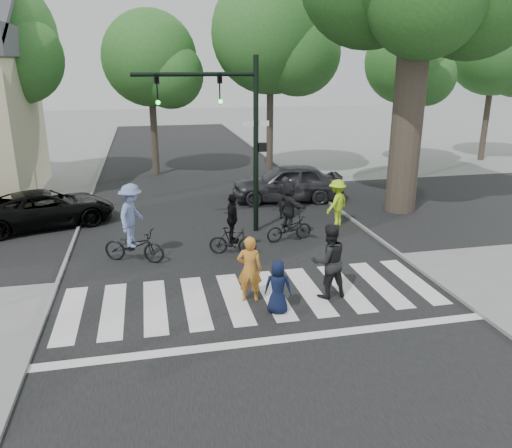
{
  "coord_description": "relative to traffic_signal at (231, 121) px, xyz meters",
  "views": [
    {
      "loc": [
        -2.45,
        -10.4,
        5.69
      ],
      "look_at": [
        0.5,
        3.0,
        1.3
      ],
      "focal_mm": 35.0,
      "sensor_mm": 36.0,
      "label": 1
    }
  ],
  "objects": [
    {
      "name": "curb_right",
      "position": [
        4.7,
        -1.2,
        -3.85
      ],
      "size": [
        0.1,
        70.0,
        0.1
      ],
      "primitive_type": "cube",
      "color": "gray",
      "rests_on": "ground"
    },
    {
      "name": "car_grey",
      "position": [
        3.06,
        3.8,
        -3.09
      ],
      "size": [
        4.94,
        2.46,
        1.62
      ],
      "primitive_type": "imported",
      "rotation": [
        0.0,
        0.0,
        -1.69
      ],
      "color": "#303035",
      "rests_on": "ground"
    },
    {
      "name": "bg_tree_4",
      "position": [
        11.88,
        9.93,
        1.73
      ],
      "size": [
        4.83,
        4.6,
        8.15
      ],
      "color": "brown",
      "rests_on": "ground"
    },
    {
      "name": "cyclist_left",
      "position": [
        -3.36,
        -2.07,
        -2.86
      ],
      "size": [
        2.0,
        1.41,
        2.41
      ],
      "color": "black",
      "rests_on": "ground"
    },
    {
      "name": "ground",
      "position": [
        -0.35,
        -6.2,
        -3.9
      ],
      "size": [
        120.0,
        120.0,
        0.0
      ],
      "primitive_type": "plane",
      "color": "gray",
      "rests_on": "ground"
    },
    {
      "name": "curb_left",
      "position": [
        -5.4,
        -1.2,
        -3.85
      ],
      "size": [
        0.1,
        70.0,
        0.1
      ],
      "primitive_type": "cube",
      "color": "gray",
      "rests_on": "ground"
    },
    {
      "name": "pedestrian_adult",
      "position": [
        1.5,
        -5.58,
        -2.93
      ],
      "size": [
        1.03,
        0.84,
        1.95
      ],
      "primitive_type": "imported",
      "rotation": [
        0.0,
        0.0,
        3.26
      ],
      "color": "black",
      "rests_on": "ground"
    },
    {
      "name": "pedestrian_child",
      "position": [
        0.03,
        -6.16,
        -3.24
      ],
      "size": [
        0.75,
        0.6,
        1.32
      ],
      "primitive_type": "imported",
      "rotation": [
        0.0,
        0.0,
        2.83
      ],
      "color": "#0E1633",
      "rests_on": "ground"
    },
    {
      "name": "bg_tree_3",
      "position": [
        3.95,
        9.07,
        3.04
      ],
      "size": [
        6.3,
        6.0,
        10.2
      ],
      "color": "brown",
      "rests_on": "ground"
    },
    {
      "name": "traffic_signal",
      "position": [
        0.0,
        0.0,
        0.0
      ],
      "size": [
        4.45,
        0.29,
        6.0
      ],
      "color": "black",
      "rests_on": "ground"
    },
    {
      "name": "cyclist_right",
      "position": [
        1.71,
        -1.26,
        -2.98
      ],
      "size": [
        1.71,
        1.59,
        2.07
      ],
      "color": "black",
      "rests_on": "ground"
    },
    {
      "name": "road_stem",
      "position": [
        -0.35,
        -1.2,
        -3.9
      ],
      "size": [
        10.0,
        70.0,
        0.01
      ],
      "primitive_type": "cube",
      "color": "black",
      "rests_on": "ground"
    },
    {
      "name": "cyclist_mid",
      "position": [
        -0.36,
        -2.12,
        -3.1
      ],
      "size": [
        1.55,
        0.98,
        1.95
      ],
      "color": "black",
      "rests_on": "ground"
    },
    {
      "name": "bystander_dark",
      "position": [
        2.24,
        1.18,
        -3.06
      ],
      "size": [
        0.71,
        0.59,
        1.67
      ],
      "primitive_type": "imported",
      "rotation": [
        0.0,
        0.0,
        2.79
      ],
      "color": "black",
      "rests_on": "ground"
    },
    {
      "name": "crosswalk",
      "position": [
        -0.35,
        -5.54,
        -3.89
      ],
      "size": [
        10.0,
        3.85,
        0.01
      ],
      "color": "silver",
      "rests_on": "ground"
    },
    {
      "name": "bystander_hivis",
      "position": [
        3.87,
        -0.05,
        -3.03
      ],
      "size": [
        1.29,
        1.19,
        1.74
      ],
      "primitive_type": "imported",
      "rotation": [
        0.0,
        0.0,
        3.79
      ],
      "color": "#BAEB21",
      "rests_on": "ground"
    },
    {
      "name": "car_suv",
      "position": [
        -6.55,
        2.23,
        -3.23
      ],
      "size": [
        5.25,
        3.56,
        1.34
      ],
      "primitive_type": "imported",
      "rotation": [
        0.0,
        0.0,
        1.88
      ],
      "color": "black",
      "rests_on": "ground"
    },
    {
      "name": "bg_tree_2",
      "position": [
        -2.11,
        10.42,
        1.88
      ],
      "size": [
        5.04,
        4.8,
        8.4
      ],
      "color": "brown",
      "rests_on": "ground"
    },
    {
      "name": "road_cross",
      "position": [
        -0.35,
        1.8,
        -3.89
      ],
      "size": [
        70.0,
        10.0,
        0.01
      ],
      "primitive_type": "cube",
      "color": "black",
      "rests_on": "ground"
    },
    {
      "name": "pedestrian_woman",
      "position": [
        -0.51,
        -5.42,
        -3.04
      ],
      "size": [
        0.72,
        0.57,
        1.72
      ],
      "primitive_type": "imported",
      "rotation": [
        0.0,
        0.0,
        2.86
      ],
      "color": "orange",
      "rests_on": "ground"
    },
    {
      "name": "bg_tree_5",
      "position": [
        17.92,
        10.5,
        2.46
      ],
      "size": [
        5.67,
        5.4,
        9.3
      ],
      "color": "brown",
      "rests_on": "ground"
    }
  ]
}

